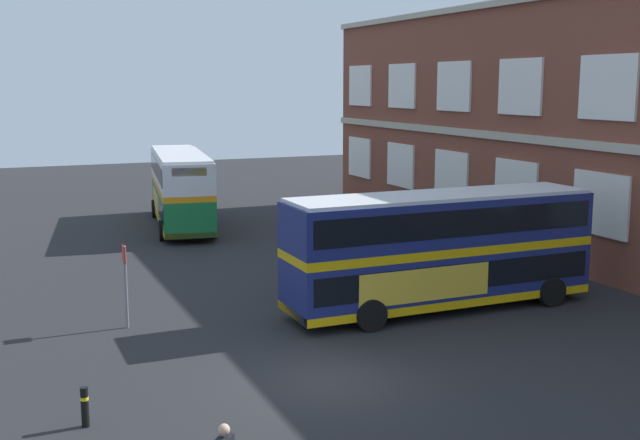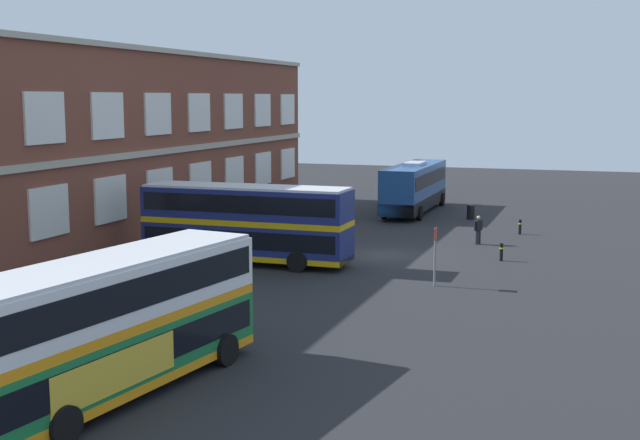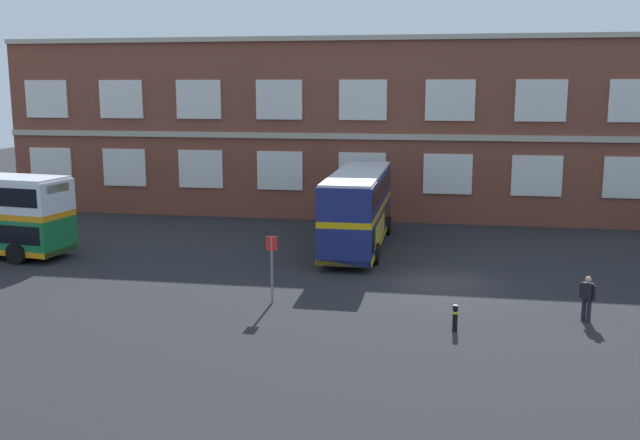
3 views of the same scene
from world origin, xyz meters
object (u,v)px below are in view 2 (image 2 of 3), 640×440
double_decker_middle (246,222)px  touring_coach (414,187)px  double_decker_near (113,324)px  station_litter_bin (471,212)px  safety_bollard_east (520,227)px  waiting_passenger (478,229)px  safety_bollard_west (501,252)px  bus_stand_flag (435,251)px

double_decker_middle → touring_coach: size_ratio=0.92×
double_decker_near → station_litter_bin: double_decker_near is taller
station_litter_bin → double_decker_near: bearing=174.1°
double_decker_middle → safety_bollard_east: (14.25, -12.56, -1.66)m
waiting_passenger → safety_bollard_west: size_ratio=1.79×
bus_stand_flag → safety_bollard_east: bearing=-7.6°
waiting_passenger → safety_bollard_west: (-4.73, -1.93, -0.44)m
waiting_passenger → safety_bollard_west: waiting_passenger is taller
station_litter_bin → waiting_passenger: bearing=-168.7°
waiting_passenger → safety_bollard_west: bearing=-157.8°
safety_bollard_west → safety_bollard_east: bearing=-0.2°
double_decker_middle → station_litter_bin: double_decker_middle is taller
bus_stand_flag → double_decker_near: bearing=161.1°
safety_bollard_west → safety_bollard_east: size_ratio=1.00×
double_decker_near → touring_coach: bearing=0.7°
waiting_passenger → touring_coach: bearing=28.0°
bus_stand_flag → safety_bollard_east: size_ratio=2.84×
waiting_passenger → safety_bollard_east: (4.57, -1.96, -0.44)m
double_decker_middle → bus_stand_flag: bearing=-101.7°
double_decker_middle → station_litter_bin: (19.94, -8.55, -1.63)m
station_litter_bin → safety_bollard_west: size_ratio=1.08×
bus_stand_flag → safety_bollard_west: bearing=-16.9°
double_decker_middle → station_litter_bin: size_ratio=10.68×
touring_coach → safety_bollard_west: touring_coach is taller
touring_coach → station_litter_bin: bearing=-116.3°
bus_stand_flag → touring_coach: bearing=14.8°
double_decker_middle → touring_coach: (22.22, -3.93, -0.24)m
touring_coach → station_litter_bin: touring_coach is taller
touring_coach → bus_stand_flag: 25.20m
station_litter_bin → safety_bollard_west: 15.50m
touring_coach → safety_bollard_west: bearing=-153.6°
double_decker_near → waiting_passenger: double_decker_near is taller
waiting_passenger → bus_stand_flag: bus_stand_flag is taller
touring_coach → double_decker_near: bearing=-179.3°
double_decker_middle → waiting_passenger: size_ratio=6.47×
touring_coach → safety_bollard_east: touring_coach is taller
double_decker_near → double_decker_middle: 19.93m
double_decker_middle → touring_coach: double_decker_middle is taller
double_decker_near → double_decker_middle: (19.43, 4.45, 0.00)m
double_decker_near → double_decker_middle: same height
safety_bollard_west → station_litter_bin: bearing=14.8°
double_decker_near → bus_stand_flag: size_ratio=4.17×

